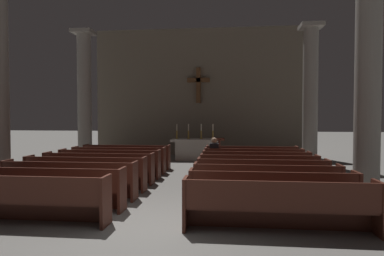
{
  "coord_description": "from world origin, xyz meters",
  "views": [
    {
      "loc": [
        1.5,
        -5.97,
        2.06
      ],
      "look_at": [
        0.0,
        8.24,
        1.56
      ],
      "focal_mm": 31.08,
      "sensor_mm": 36.0,
      "label": 1
    }
  ],
  "objects_px": {
    "pew_left_row_7": "(119,160)",
    "lectern": "(219,152)",
    "pew_right_row_1": "(279,206)",
    "pew_right_row_4": "(262,177)",
    "pew_left_row_2": "(48,188)",
    "candlestick_inner_left": "(188,134)",
    "lone_worshipper": "(214,155)",
    "pew_right_row_3": "(266,184)",
    "pew_right_row_7": "(253,162)",
    "candlestick_outer_right": "(213,134)",
    "altar": "(195,149)",
    "pew_right_row_2": "(272,193)",
    "pew_left_row_1": "(21,199)",
    "candlestick_inner_right": "(201,134)",
    "column_right_nearest": "(368,83)",
    "pew_right_row_8": "(251,158)",
    "pew_right_row_6": "(256,166)",
    "pew_left_row_6": "(110,163)",
    "pew_left_row_4": "(85,173)",
    "column_left_second": "(84,98)",
    "pew_right_row_5": "(259,171)",
    "column_right_second": "(310,96)",
    "pew_left_row_3": "(69,180)",
    "pew_left_row_8": "(127,157)",
    "candlestick_outer_left": "(177,134)",
    "pew_left_row_5": "(99,168)"
  },
  "relations": [
    {
      "from": "pew_left_row_3",
      "to": "pew_left_row_4",
      "type": "height_order",
      "value": "same"
    },
    {
      "from": "column_right_nearest",
      "to": "pew_right_row_8",
      "type": "bearing_deg",
      "value": 125.2
    },
    {
      "from": "pew_left_row_1",
      "to": "candlestick_inner_right",
      "type": "xyz_separation_m",
      "value": [
        2.72,
        9.53,
        0.75
      ]
    },
    {
      "from": "lone_worshipper",
      "to": "pew_left_row_1",
      "type": "bearing_deg",
      "value": -120.89
    },
    {
      "from": "pew_left_row_1",
      "to": "pew_right_row_6",
      "type": "relative_size",
      "value": 1.0
    },
    {
      "from": "pew_left_row_2",
      "to": "candlestick_outer_right",
      "type": "relative_size",
      "value": 4.91
    },
    {
      "from": "pew_right_row_6",
      "to": "pew_left_row_6",
      "type": "bearing_deg",
      "value": 180.0
    },
    {
      "from": "pew_right_row_1",
      "to": "pew_right_row_4",
      "type": "xyz_separation_m",
      "value": [
        0.0,
        2.88,
        0.0
      ]
    },
    {
      "from": "pew_right_row_3",
      "to": "pew_right_row_4",
      "type": "relative_size",
      "value": 1.0
    },
    {
      "from": "pew_left_row_5",
      "to": "candlestick_outer_left",
      "type": "height_order",
      "value": "candlestick_outer_left"
    },
    {
      "from": "pew_left_row_1",
      "to": "pew_right_row_7",
      "type": "height_order",
      "value": "same"
    },
    {
      "from": "pew_right_row_3",
      "to": "pew_left_row_1",
      "type": "bearing_deg",
      "value": -158.33
    },
    {
      "from": "pew_left_row_7",
      "to": "pew_right_row_3",
      "type": "distance_m",
      "value": 6.18
    },
    {
      "from": "column_right_second",
      "to": "pew_left_row_4",
      "type": "bearing_deg",
      "value": -141.43
    },
    {
      "from": "pew_left_row_4",
      "to": "pew_left_row_6",
      "type": "relative_size",
      "value": 1.0
    },
    {
      "from": "lectern",
      "to": "column_left_second",
      "type": "bearing_deg",
      "value": 175.19
    },
    {
      "from": "pew_right_row_2",
      "to": "pew_right_row_7",
      "type": "bearing_deg",
      "value": 90.0
    },
    {
      "from": "pew_left_row_2",
      "to": "pew_right_row_3",
      "type": "bearing_deg",
      "value": 11.24
    },
    {
      "from": "pew_right_row_1",
      "to": "candlestick_inner_right",
      "type": "distance_m",
      "value": 9.79
    },
    {
      "from": "altar",
      "to": "candlestick_inner_left",
      "type": "xyz_separation_m",
      "value": [
        -0.3,
        0.0,
        0.7
      ]
    },
    {
      "from": "pew_right_row_2",
      "to": "pew_left_row_6",
      "type": "bearing_deg",
      "value": 141.53
    },
    {
      "from": "pew_right_row_2",
      "to": "pew_right_row_3",
      "type": "height_order",
      "value": "same"
    },
    {
      "from": "pew_right_row_1",
      "to": "pew_right_row_7",
      "type": "xyz_separation_m",
      "value": [
        0.0,
        5.77,
        0.0
      ]
    },
    {
      "from": "pew_right_row_4",
      "to": "candlestick_outer_right",
      "type": "distance_m",
      "value": 6.87
    },
    {
      "from": "candlestick_inner_right",
      "to": "pew_right_row_2",
      "type": "bearing_deg",
      "value": -76.1
    },
    {
      "from": "altar",
      "to": "pew_left_row_4",
      "type": "bearing_deg",
      "value": -110.01
    },
    {
      "from": "candlestick_outer_left",
      "to": "candlestick_inner_right",
      "type": "distance_m",
      "value": 1.15
    },
    {
      "from": "pew_right_row_5",
      "to": "lectern",
      "type": "relative_size",
      "value": 2.95
    },
    {
      "from": "pew_left_row_7",
      "to": "candlestick_inner_right",
      "type": "height_order",
      "value": "candlestick_inner_right"
    },
    {
      "from": "candlestick_outer_right",
      "to": "pew_left_row_8",
      "type": "bearing_deg",
      "value": -139.44
    },
    {
      "from": "pew_left_row_1",
      "to": "pew_right_row_1",
      "type": "xyz_separation_m",
      "value": [
        4.84,
        0.0,
        0.0
      ]
    },
    {
      "from": "lectern",
      "to": "pew_left_row_2",
      "type": "bearing_deg",
      "value": -116.04
    },
    {
      "from": "pew_left_row_3",
      "to": "pew_right_row_8",
      "type": "height_order",
      "value": "same"
    },
    {
      "from": "candlestick_inner_right",
      "to": "lectern",
      "type": "distance_m",
      "value": 1.64
    },
    {
      "from": "pew_right_row_1",
      "to": "candlestick_inner_left",
      "type": "height_order",
      "value": "candlestick_inner_left"
    },
    {
      "from": "pew_right_row_7",
      "to": "pew_right_row_8",
      "type": "relative_size",
      "value": 1.0
    },
    {
      "from": "column_right_second",
      "to": "lone_worshipper",
      "type": "height_order",
      "value": "column_right_second"
    },
    {
      "from": "column_right_nearest",
      "to": "column_right_second",
      "type": "height_order",
      "value": "same"
    },
    {
      "from": "pew_right_row_3",
      "to": "lone_worshipper",
      "type": "height_order",
      "value": "lone_worshipper"
    },
    {
      "from": "pew_left_row_6",
      "to": "column_left_second",
      "type": "bearing_deg",
      "value": 123.19
    },
    {
      "from": "altar",
      "to": "pew_left_row_2",
      "type": "bearing_deg",
      "value": -105.77
    },
    {
      "from": "pew_right_row_6",
      "to": "candlestick_inner_right",
      "type": "distance_m",
      "value": 5.23
    },
    {
      "from": "pew_left_row_3",
      "to": "pew_right_row_6",
      "type": "height_order",
      "value": "same"
    },
    {
      "from": "pew_right_row_6",
      "to": "altar",
      "type": "height_order",
      "value": "altar"
    },
    {
      "from": "candlestick_inner_left",
      "to": "lone_worshipper",
      "type": "xyz_separation_m",
      "value": [
        1.35,
        -3.72,
        -0.54
      ]
    },
    {
      "from": "lectern",
      "to": "pew_left_row_3",
      "type": "bearing_deg",
      "value": -119.34
    },
    {
      "from": "candlestick_outer_right",
      "to": "lectern",
      "type": "relative_size",
      "value": 0.6
    },
    {
      "from": "pew_right_row_7",
      "to": "lone_worshipper",
      "type": "xyz_separation_m",
      "value": [
        -1.36,
        0.04,
        0.22
      ]
    },
    {
      "from": "pew_left_row_7",
      "to": "lectern",
      "type": "relative_size",
      "value": 2.95
    },
    {
      "from": "pew_left_row_1",
      "to": "pew_right_row_4",
      "type": "distance_m",
      "value": 5.63
    }
  ]
}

